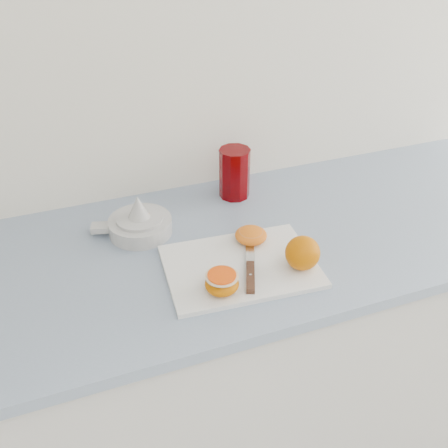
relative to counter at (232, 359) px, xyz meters
name	(u,v)px	position (x,y,z in m)	size (l,w,h in m)	color
counter	(232,359)	(0.00, 0.00, 0.00)	(2.61, 0.64, 0.89)	silver
cutting_board	(240,266)	(-0.03, -0.11, 0.45)	(0.34, 0.25, 0.01)	white
whole_orange	(303,253)	(0.10, -0.17, 0.50)	(0.08, 0.08, 0.08)	#C76700
half_orange	(222,283)	(-0.10, -0.18, 0.48)	(0.07, 0.07, 0.05)	#C76700
squeezed_shell	(251,235)	(0.03, -0.04, 0.47)	(0.08, 0.08, 0.03)	orange
paring_knife	(250,271)	(-0.02, -0.15, 0.46)	(0.10, 0.22, 0.01)	#4F2E1D
citrus_juicer	(139,223)	(-0.21, 0.11, 0.47)	(0.20, 0.16, 0.11)	silver
red_tumbler	(234,175)	(0.08, 0.20, 0.51)	(0.09, 0.09, 0.14)	#5A0003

